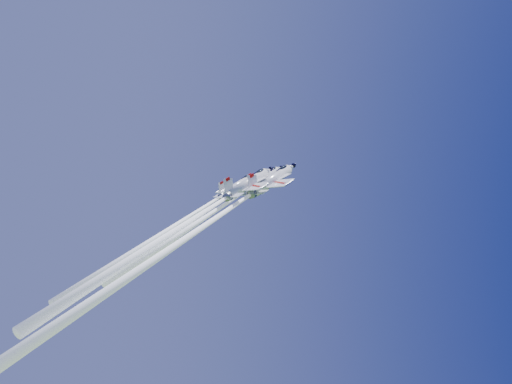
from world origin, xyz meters
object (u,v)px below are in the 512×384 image
object	(u,v)px
jet_lead	(214,211)
jet_slot	(182,227)
jet_right	(187,238)
jet_left	(179,223)

from	to	relation	value
jet_lead	jet_slot	xyz separation A→B (m)	(-8.25, -10.84, -5.48)
jet_lead	jet_slot	size ratio (longest dim) A/B	0.88
jet_lead	jet_right	distance (m)	16.30
jet_left	jet_right	size ratio (longest dim) A/B	0.74
jet_left	jet_slot	bearing A→B (deg)	-42.02
jet_right	jet_slot	size ratio (longest dim) A/B	1.24
jet_left	jet_right	bearing A→B (deg)	-38.36
jet_right	jet_lead	bearing A→B (deg)	113.65
jet_left	jet_slot	distance (m)	12.99
jet_lead	jet_right	size ratio (longest dim) A/B	0.70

